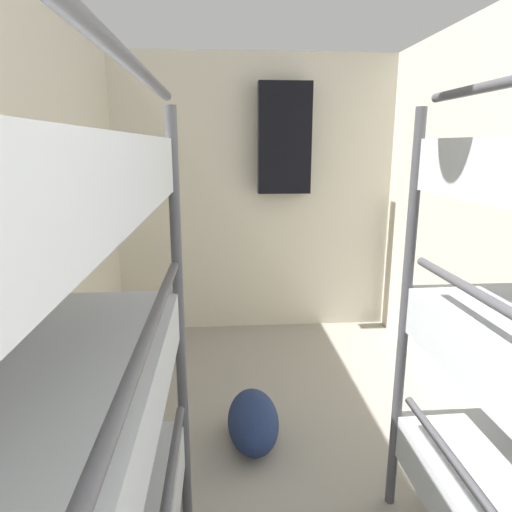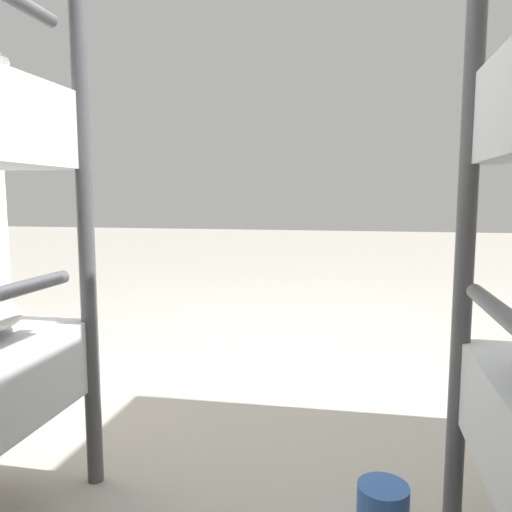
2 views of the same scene
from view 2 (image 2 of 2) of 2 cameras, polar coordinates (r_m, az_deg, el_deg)
The scene contains 1 object.
ground_plane at distance 1.97m, azimuth 3.88°, elevation -17.17°, with size 20.00×20.00×0.00m, color gray.
Camera 2 is at (-0.23, 1.78, 0.80)m, focal length 35.00 mm.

